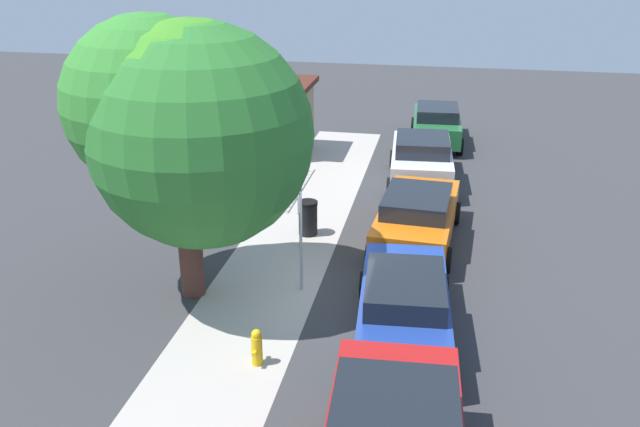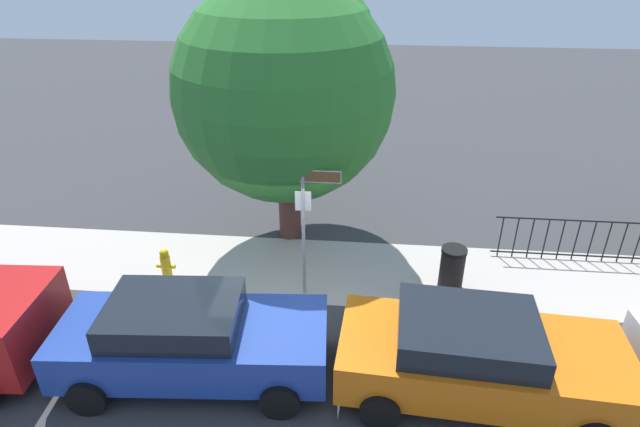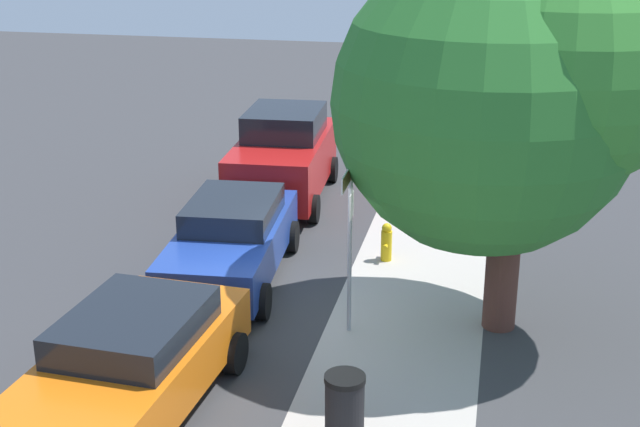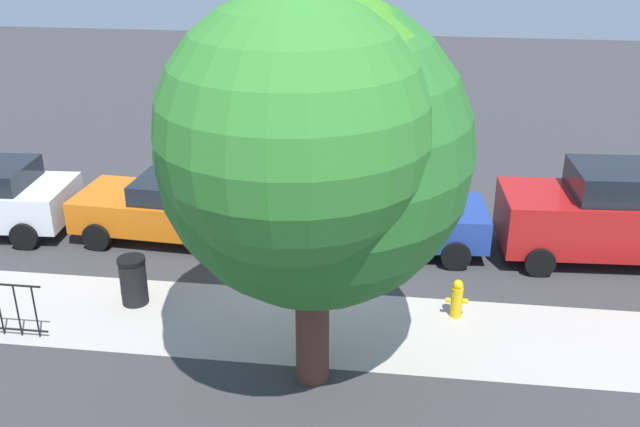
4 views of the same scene
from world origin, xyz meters
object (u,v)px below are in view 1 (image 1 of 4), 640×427
Objects in this scene: street_sign at (300,205)px; shade_tree at (191,126)px; car_blue at (404,304)px; car_green at (437,124)px; utility_shed at (272,116)px; car_white at (422,159)px; car_orange at (417,216)px; trash_bin at (308,218)px; fire_hydrant at (257,347)px.

shade_tree reaches higher than street_sign.
car_blue is at bearing -122.97° from street_sign.
utility_shed reaches higher than car_green.
car_white is at bearing -16.46° from street_sign.
car_blue reaches higher than car_orange.
street_sign is 3.30m from car_blue.
street_sign reaches higher than trash_bin.
car_green is at bearing -7.46° from car_white.
car_blue reaches higher than trash_bin.
utility_shed is (12.06, 5.92, 0.60)m from car_blue.
fire_hydrant is at bearing -166.71° from utility_shed.
utility_shed reaches higher than fire_hydrant.
fire_hydrant is at bearing 160.40° from car_orange.
car_green is at bearing -68.97° from utility_shed.
utility_shed is at bearing 18.05° from street_sign.
car_green is (12.77, -2.69, -1.35)m from street_sign.
car_blue is (-0.99, -4.73, -3.25)m from shade_tree.
car_blue is at bearing 177.52° from car_white.
shade_tree is at bearing 106.32° from street_sign.
utility_shed is at bearing 108.46° from car_green.
shade_tree reaches higher than car_blue.
car_green is at bearing 2.53° from car_orange.
shade_tree is 6.49× the size of trash_bin.
car_orange is at bearing -3.83° from car_blue.
street_sign is at bearing 52.89° from car_blue.
car_green is 1.40× the size of utility_shed.
street_sign is 0.66× the size of car_orange.
car_green is (14.40, -0.16, 0.01)m from car_blue.
shade_tree reaches higher than fire_hydrant.
shade_tree is at bearing 148.61° from car_white.
car_orange is at bearing -38.32° from street_sign.
shade_tree reaches higher than car_green.
car_orange is 4.81m from car_white.
car_green is 16.15m from fire_hydrant.
fire_hydrant is 0.80× the size of trash_bin.
fire_hydrant is (-3.12, 0.20, -1.77)m from street_sign.
car_white is at bearing 173.46° from car_green.
street_sign is at bearing -3.65° from fire_hydrant.
shade_tree reaches higher than car_orange.
car_orange is at bearing -51.01° from shade_tree.
utility_shed reaches higher than car_orange.
car_orange is (3.16, -2.50, -1.36)m from street_sign.
trash_bin is (6.27, 0.30, 0.11)m from fire_hydrant.
car_orange is at bearing 176.31° from car_green.
utility_shed is (-2.34, 6.08, 0.59)m from car_green.
fire_hydrant is at bearing 167.13° from car_green.
street_sign reaches higher than car_blue.
car_blue is 5.67m from trash_bin.
car_blue is 1.51× the size of utility_shed.
trash_bin is (4.79, 3.02, -0.30)m from car_blue.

